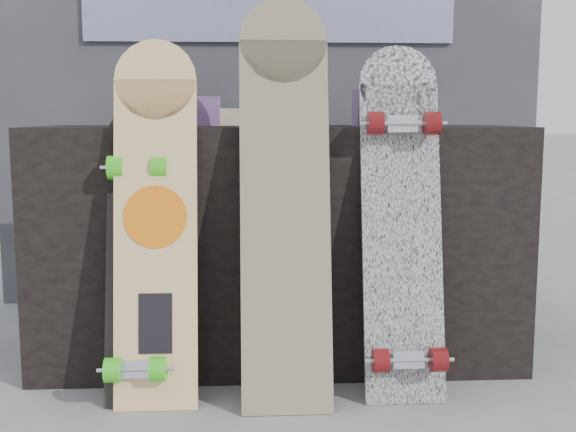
{
  "coord_description": "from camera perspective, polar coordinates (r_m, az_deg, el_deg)",
  "views": [
    {
      "loc": [
        -0.11,
        -1.96,
        0.84
      ],
      "look_at": [
        0.02,
        0.2,
        0.53
      ],
      "focal_mm": 45.0,
      "sensor_mm": 36.0,
      "label": 1
    }
  ],
  "objects": [
    {
      "name": "merch_box_small",
      "position": [
        2.45,
        6.95,
        8.46
      ],
      "size": [
        0.14,
        0.14,
        0.12
      ],
      "primitive_type": "cube",
      "color": "#5E3D7D",
      "rests_on": "vendor_table"
    },
    {
      "name": "merch_box_flat",
      "position": [
        2.62,
        -2.91,
        7.82
      ],
      "size": [
        0.22,
        0.1,
        0.06
      ],
      "primitive_type": "cube",
      "color": "#D1B78C",
      "rests_on": "vendor_table"
    },
    {
      "name": "booth",
      "position": [
        3.32,
        -1.46,
        12.55
      ],
      "size": [
        2.4,
        0.22,
        2.2
      ],
      "color": "#34343A",
      "rests_on": "ground"
    },
    {
      "name": "longboard_cascadia",
      "position": [
        2.17,
        9.0,
        0.02
      ],
      "size": [
        0.24,
        0.31,
        1.05
      ],
      "rotation": [
        -0.22,
        0.0,
        0.0
      ],
      "color": "white",
      "rests_on": "ground"
    },
    {
      "name": "vendor_table",
      "position": [
        2.5,
        -0.79,
        -2.08
      ],
      "size": [
        1.6,
        0.6,
        0.8
      ],
      "primitive_type": "cube",
      "color": "black",
      "rests_on": "ground"
    },
    {
      "name": "longboard_celtic",
      "position": [
        2.09,
        -0.25,
        2.28
      ],
      "size": [
        0.26,
        0.29,
        1.18
      ],
      "rotation": [
        -0.23,
        0.0,
        0.0
      ],
      "color": "#CDB98C",
      "rests_on": "ground"
    },
    {
      "name": "skateboard_dark",
      "position": [
        2.17,
        -11.67,
        -2.53
      ],
      "size": [
        0.2,
        0.31,
        0.88
      ],
      "rotation": [
        -0.26,
        0.0,
        0.0
      ],
      "color": "black",
      "rests_on": "ground"
    },
    {
      "name": "ground",
      "position": [
        2.13,
        -0.17,
        -15.11
      ],
      "size": [
        60.0,
        60.0,
        0.0
      ],
      "primitive_type": "plane",
      "color": "slate",
      "rests_on": "ground"
    },
    {
      "name": "longboard_geisha",
      "position": [
        2.12,
        -10.42,
        0.33
      ],
      "size": [
        0.24,
        0.21,
        1.06
      ],
      "rotation": [
        -0.19,
        0.0,
        0.0
      ],
      "color": "beige",
      "rests_on": "ground"
    },
    {
      "name": "merch_box_purple",
      "position": [
        2.56,
        -7.44,
        8.21
      ],
      "size": [
        0.18,
        0.12,
        0.1
      ],
      "primitive_type": "cube",
      "color": "#5E3D7D",
      "rests_on": "vendor_table"
    }
  ]
}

